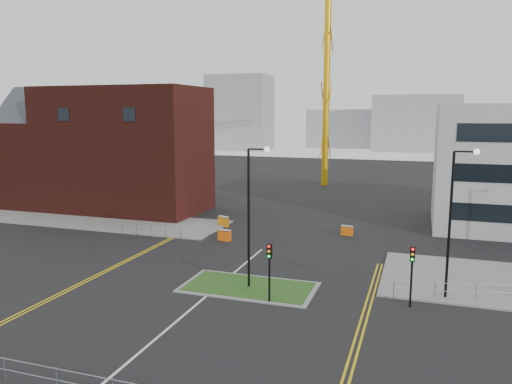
% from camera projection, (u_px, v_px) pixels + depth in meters
% --- Properties ---
extents(ground, '(200.00, 200.00, 0.00)m').
position_uv_depth(ground, '(160.00, 335.00, 25.43)').
color(ground, black).
rests_on(ground, ground).
extents(pavement_left, '(28.00, 8.00, 0.12)m').
position_uv_depth(pavement_left, '(95.00, 220.00, 52.29)').
color(pavement_left, slate).
rests_on(pavement_left, ground).
extents(island_kerb, '(8.60, 4.60, 0.08)m').
position_uv_depth(island_kerb, '(249.00, 287.00, 32.29)').
color(island_kerb, slate).
rests_on(island_kerb, ground).
extents(grass_island, '(8.00, 4.00, 0.12)m').
position_uv_depth(grass_island, '(249.00, 287.00, 32.29)').
color(grass_island, '#204E1A').
rests_on(grass_island, ground).
extents(brick_building, '(24.20, 10.07, 14.24)m').
position_uv_depth(brick_building, '(103.00, 150.00, 57.76)').
color(brick_building, '#461711').
rests_on(brick_building, ground).
extents(streetlamp_island, '(1.46, 0.36, 9.18)m').
position_uv_depth(streetlamp_island, '(252.00, 206.00, 31.37)').
color(streetlamp_island, black).
rests_on(streetlamp_island, ground).
extents(streetlamp_right_near, '(1.46, 0.36, 9.18)m').
position_uv_depth(streetlamp_right_near, '(454.00, 212.00, 29.49)').
color(streetlamp_right_near, black).
rests_on(streetlamp_right_near, ground).
extents(traffic_light_island, '(0.28, 0.33, 3.65)m').
position_uv_depth(traffic_light_island, '(269.00, 261.00, 29.37)').
color(traffic_light_island, black).
rests_on(traffic_light_island, ground).
extents(traffic_light_right, '(0.28, 0.33, 3.65)m').
position_uv_depth(traffic_light_right, '(412.00, 265.00, 28.74)').
color(traffic_light_right, black).
rests_on(traffic_light_right, ground).
extents(railing_front, '(24.05, 0.05, 1.10)m').
position_uv_depth(railing_front, '(84.00, 380.00, 19.69)').
color(railing_front, gray).
rests_on(railing_front, ground).
extents(railing_left, '(6.05, 0.05, 1.10)m').
position_uv_depth(railing_left, '(151.00, 228.00, 45.61)').
color(railing_left, gray).
rests_on(railing_left, ground).
extents(centre_line, '(0.15, 30.00, 0.01)m').
position_uv_depth(centre_line, '(178.00, 320.00, 27.31)').
color(centre_line, silver).
rests_on(centre_line, ground).
extents(yellow_left_a, '(0.12, 24.00, 0.01)m').
position_uv_depth(yellow_left_a, '(120.00, 263.00, 37.62)').
color(yellow_left_a, gold).
rests_on(yellow_left_a, ground).
extents(yellow_left_b, '(0.12, 24.00, 0.01)m').
position_uv_depth(yellow_left_b, '(124.00, 263.00, 37.52)').
color(yellow_left_b, gold).
rests_on(yellow_left_b, ground).
extents(yellow_right_a, '(0.12, 20.00, 0.01)m').
position_uv_depth(yellow_right_a, '(363.00, 314.00, 28.08)').
color(yellow_right_a, gold).
rests_on(yellow_right_a, ground).
extents(yellow_right_b, '(0.12, 20.00, 0.01)m').
position_uv_depth(yellow_right_b, '(368.00, 315.00, 27.98)').
color(yellow_right_b, gold).
rests_on(yellow_right_b, ground).
extents(skyline_a, '(18.00, 12.00, 22.00)m').
position_uv_depth(skyline_a, '(240.00, 113.00, 148.57)').
color(skyline_a, gray).
rests_on(skyline_a, ground).
extents(skyline_b, '(24.00, 12.00, 16.00)m').
position_uv_depth(skyline_b, '(416.00, 123.00, 142.76)').
color(skyline_b, gray).
rests_on(skyline_b, ground).
extents(skyline_d, '(30.00, 12.00, 12.00)m').
position_uv_depth(skyline_d, '(356.00, 129.00, 158.07)').
color(skyline_d, gray).
rests_on(skyline_d, ground).
extents(barrier_left, '(1.28, 0.87, 1.03)m').
position_uv_depth(barrier_left, '(223.00, 221.00, 49.53)').
color(barrier_left, orange).
rests_on(barrier_left, ground).
extents(barrier_mid, '(1.23, 0.58, 0.99)m').
position_uv_depth(barrier_mid, '(224.00, 235.00, 44.04)').
color(barrier_mid, '#E65C0C').
rests_on(barrier_mid, ground).
extents(barrier_right, '(1.13, 0.60, 0.91)m').
position_uv_depth(barrier_right, '(347.00, 230.00, 45.95)').
color(barrier_right, '#FF640E').
rests_on(barrier_right, ground).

